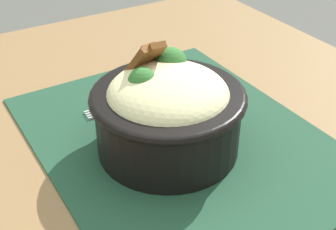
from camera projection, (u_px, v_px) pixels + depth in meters
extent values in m
cube|color=olive|center=(187.00, 168.00, 0.58)|extent=(1.02, 0.82, 0.03)
cylinder|color=brown|center=(202.00, 133.00, 1.25)|extent=(0.04, 0.04, 0.68)
cube|color=#1E422D|center=(179.00, 138.00, 0.61)|extent=(0.44, 0.35, 0.00)
cylinder|color=black|center=(168.00, 121.00, 0.57)|extent=(0.18, 0.18, 0.08)
torus|color=black|center=(168.00, 96.00, 0.55)|extent=(0.19, 0.19, 0.01)
ellipsoid|color=beige|center=(168.00, 96.00, 0.55)|extent=(0.20, 0.20, 0.06)
sphere|color=#30672C|center=(143.00, 82.00, 0.53)|extent=(0.04, 0.04, 0.04)
sphere|color=#30672C|center=(171.00, 63.00, 0.57)|extent=(0.04, 0.04, 0.04)
cylinder|color=orange|center=(204.00, 83.00, 0.54)|extent=(0.04, 0.03, 0.01)
cylinder|color=orange|center=(154.00, 101.00, 0.51)|extent=(0.03, 0.01, 0.01)
cube|color=brown|center=(151.00, 56.00, 0.56)|extent=(0.05, 0.02, 0.05)
cube|color=brown|center=(144.00, 60.00, 0.56)|extent=(0.03, 0.02, 0.05)
cube|color=brown|center=(138.00, 62.00, 0.55)|extent=(0.05, 0.03, 0.05)
cube|color=silver|center=(149.00, 99.00, 0.68)|extent=(0.01, 0.07, 0.00)
cube|color=silver|center=(123.00, 106.00, 0.67)|extent=(0.01, 0.01, 0.00)
cube|color=silver|center=(111.00, 109.00, 0.66)|extent=(0.02, 0.03, 0.00)
cube|color=silver|center=(92.00, 111.00, 0.66)|extent=(0.00, 0.02, 0.00)
cube|color=silver|center=(93.00, 113.00, 0.65)|extent=(0.00, 0.02, 0.00)
cube|color=silver|center=(95.00, 115.00, 0.65)|extent=(0.00, 0.02, 0.00)
cube|color=silver|center=(96.00, 117.00, 0.64)|extent=(0.00, 0.02, 0.00)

